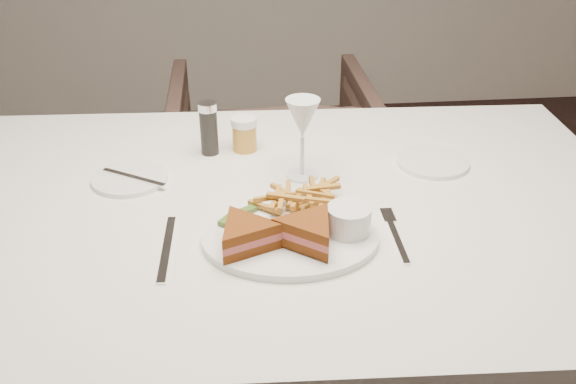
# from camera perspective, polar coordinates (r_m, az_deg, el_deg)

# --- Properties ---
(table) EXTENTS (1.48, 1.02, 0.75)m
(table) POSITION_cam_1_polar(r_m,az_deg,el_deg) (1.51, -0.19, -13.21)
(table) COLOR silver
(table) RESTS_ON ground
(chair_far) EXTENTS (0.70, 0.66, 0.72)m
(chair_far) POSITION_cam_1_polar(r_m,az_deg,el_deg) (2.33, -1.39, 3.07)
(chair_far) COLOR #47332C
(chair_far) RESTS_ON ground
(table_setting) EXTENTS (0.82, 0.61, 0.18)m
(table_setting) POSITION_cam_1_polar(r_m,az_deg,el_deg) (1.23, -0.05, -0.43)
(table_setting) COLOR white
(table_setting) RESTS_ON table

